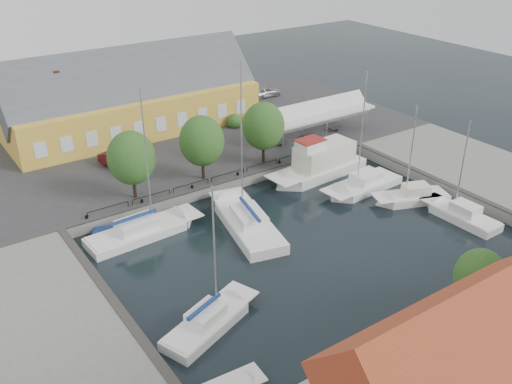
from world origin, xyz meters
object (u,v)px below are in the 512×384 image
Objects in this scene: east_boat_b at (412,199)px; car_silver at (264,92)px; tent_canopy at (317,114)px; center_sailboat at (247,224)px; west_boat_d at (210,323)px; launch_nw at (120,237)px; warehouse at (126,101)px; car_red at (118,161)px; east_boat_c at (461,217)px; west_boat_a at (142,233)px; trawler at (320,166)px; east_boat_a at (363,186)px.

car_silver is at bearing 80.77° from east_boat_b.
center_sailboat is at bearing -146.25° from tent_canopy.
west_boat_d reaches higher than launch_nw.
car_silver reaches higher than launch_nw.
west_boat_d is (-8.99, -9.15, -0.09)m from center_sailboat.
launch_nw is (-9.67, -20.42, -4.34)m from warehouse.
center_sailboat is 1.49× the size of east_boat_b.
east_boat_c is (21.19, -24.96, -1.49)m from car_red.
warehouse is at bearing 140.14° from tent_canopy.
tent_canopy is at bearing -39.86° from warehouse.
tent_canopy is 16.18m from east_boat_b.
tent_canopy is 27.31m from launch_nw.
east_boat_c is (-0.60, -20.48, -3.42)m from tent_canopy.
east_boat_b is at bearing -62.96° from warehouse.
warehouse is 6.30× the size of car_silver.
east_boat_c is 0.91× the size of west_boat_d.
tent_canopy is 25.90m from west_boat_a.
launch_nw is at bearing 151.53° from east_boat_c.
tent_canopy is 15.65m from car_silver.
east_boat_b is at bearing 170.07° from car_silver.
car_red is at bearing 135.11° from east_boat_b.
west_boat_a is at bearing -119.35° from car_red.
east_boat_b is at bearing -69.78° from trawler.
east_boat_b is 1.04× the size of east_boat_c.
trawler is 1.09× the size of west_boat_d.
tent_canopy is 1.47× the size of east_boat_c.
east_boat_b is (-5.01, -30.87, -1.51)m from car_silver.
launch_nw is at bearing -128.00° from car_red.
center_sailboat is 10.58m from launch_nw.
car_silver is (20.12, 1.27, -2.66)m from warehouse.
west_boat_d is at bearing -158.00° from east_boat_a.
tent_canopy is at bearing 16.60° from west_boat_a.
east_boat_b is at bearing -19.98° from west_boat_a.
west_boat_a is (-23.12, 8.40, 0.01)m from east_boat_b.
car_silver is 27.46m from car_red.
warehouse reaches higher than car_red.
car_red is at bearing -118.97° from warehouse.
warehouse reaches higher than east_boat_b.
east_boat_a reaches higher than east_boat_b.
tent_canopy reaches higher than launch_nw.
tent_canopy is 2.81× the size of launch_nw.
west_boat_d is (-25.74, -20.34, -3.41)m from tent_canopy.
west_boat_d is (-24.25, -4.60, 0.01)m from east_boat_b.
car_red is 0.46× the size of east_boat_b.
center_sailboat is at bearing -25.95° from launch_nw.
trawler reaches higher than car_red.
west_boat_a is 1.24× the size of west_boat_d.
east_boat_a reaches higher than warehouse.
east_boat_b is 0.94× the size of west_boat_d.
center_sailboat is at bearing -158.58° from trawler.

